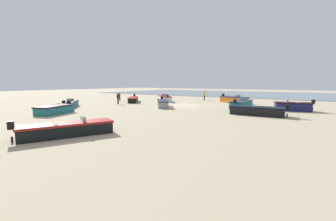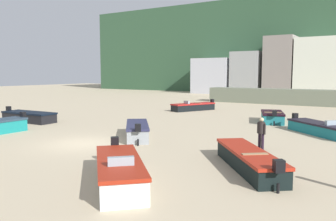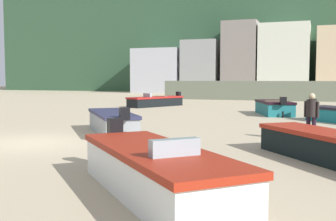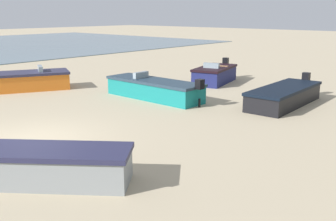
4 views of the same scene
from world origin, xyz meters
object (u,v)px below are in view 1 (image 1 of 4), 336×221
Objects in this scene: boat_teal_9 at (69,104)px; boat_teal_5 at (55,110)px; mooring_post_near_water at (120,97)px; boat_orange_4 at (234,100)px; boat_black_8 at (257,111)px; boat_navy_1 at (293,106)px; boat_black_7 at (67,129)px; boat_teal_0 at (241,104)px; beach_walker_foreground at (118,97)px; boat_black_3 at (133,99)px; beach_walker_distant at (204,95)px; boat_white_2 at (165,98)px; boat_grey_6 at (163,103)px.

boat_teal_5 is at bearing -91.30° from boat_teal_9.
boat_orange_4 is at bearing -158.43° from mooring_post_near_water.
boat_black_8 is 21.07m from boat_teal_9.
boat_navy_1 is 25.33m from boat_teal_9.
boat_black_8 is at bearing 88.13° from boat_black_7.
boat_navy_1 reaches higher than boat_teal_5.
boat_teal_0 is 16.34m from beach_walker_foreground.
boat_black_7 is at bearing 85.09° from boat_black_3.
boat_orange_4 is 2.81× the size of beach_walker_distant.
boat_orange_4 is 2.81× the size of beach_walker_foreground.
boat_white_2 is 0.91× the size of boat_black_3.
boat_grey_6 is 2.59× the size of beach_walker_distant.
boat_navy_1 is 2.34× the size of beach_walker_foreground.
boat_teal_5 is 0.81× the size of boat_black_8.
boat_black_3 is at bearing -54.49° from beach_walker_foreground.
beach_walker_foreground reaches higher than boat_grey_6.
boat_black_3 is 12.21m from beach_walker_distant.
boat_teal_5 is (0.45, 17.79, -0.03)m from boat_white_2.
boat_navy_1 reaches higher than boat_grey_6.
boat_navy_1 reaches higher than boat_teal_0.
beach_walker_foreground is 1.00× the size of beach_walker_distant.
boat_navy_1 is 0.77× the size of boat_black_7.
boat_teal_5 is (10.65, 21.20, -0.06)m from boat_orange_4.
mooring_post_near_water is 0.78× the size of beach_walker_distant.
boat_black_7 is 15.74m from boat_black_8.
beach_walker_distant is (-9.01, -19.29, 0.58)m from boat_teal_9.
boat_orange_4 reaches higher than boat_teal_0.
boat_teal_9 is at bearing 102.91° from mooring_post_near_water.
boat_black_8 is 3.05× the size of beach_walker_distant.
beach_walker_foreground is (12.77, 11.20, 0.48)m from boat_orange_4.
boat_grey_6 reaches higher than boat_black_7.
boat_white_2 is 0.89× the size of boat_black_8.
beach_walker_distant is (-4.99, -23.18, 0.54)m from boat_teal_5.
boat_teal_5 is at bearing -21.29° from beach_walker_distant.
boat_black_3 is (21.45, 1.35, -0.08)m from boat_navy_1.
boat_orange_4 is 11.95m from boat_grey_6.
boat_teal_0 is 19.92m from mooring_post_near_water.
beach_walker_distant is at bearing -92.59° from beach_walker_foreground.
boat_grey_6 reaches higher than boat_black_8.
boat_orange_4 is 25.50m from boat_black_7.
mooring_post_near_water is at bearing 154.65° from boat_black_7.
boat_teal_9 is 21.30m from beach_walker_distant.
boat_navy_1 is at bearing 79.72° from boat_orange_4.
mooring_post_near_water reaches higher than boat_white_2.
boat_navy_1 is at bearing 50.34° from beach_walker_distant.
boat_grey_6 is 11.30m from boat_teal_9.
boat_teal_0 is at bearing 102.05° from boat_black_7.
boat_teal_0 is 1.07× the size of boat_black_7.
boat_orange_4 is at bearing 114.47° from boat_teal_0.
beach_walker_distant reaches higher than boat_grey_6.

